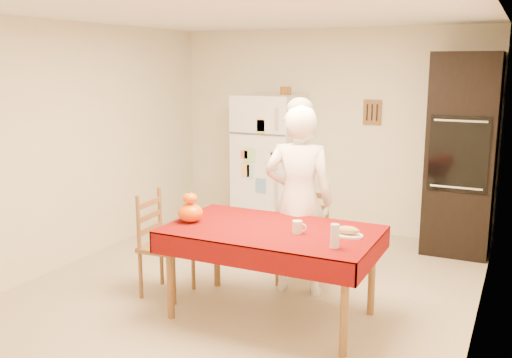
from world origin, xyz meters
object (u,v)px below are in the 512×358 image
Objects in this scene: oven_cabinet at (462,155)px; dining_table at (272,237)px; pumpkin_lower at (190,213)px; chair_far at (305,231)px; chair_left at (160,240)px; refrigerator at (269,163)px; coffee_mug at (297,227)px; seated_woman at (299,201)px; wine_glass at (335,236)px; bread_plate at (348,235)px.

dining_table is at bearing -115.92° from oven_cabinet.
pumpkin_lower is (-0.70, -0.11, 0.15)m from dining_table.
chair_far is at bearing 92.28° from dining_table.
oven_cabinet is 3.38m from chair_left.
coffee_mug is at bearing -61.04° from refrigerator.
oven_cabinet is at bearing 1.18° from refrigerator.
seated_woman is at bearing -66.81° from chair_left.
coffee_mug is at bearing 5.10° from pumpkin_lower.
chair_left is at bearing 179.12° from dining_table.
refrigerator is 2.52m from pumpkin_lower.
seated_woman is (0.04, -0.27, 0.36)m from chair_far.
wine_glass is at bearing -102.56° from chair_left.
pumpkin_lower reaches higher than bread_plate.
coffee_mug is 0.40m from bread_plate.
chair_left is 3.96× the size of bread_plate.
bread_plate is (0.62, 0.06, 0.08)m from dining_table.
wine_glass is at bearing -22.17° from dining_table.
chair_left is 1.30m from seated_woman.
oven_cabinet reaches higher than dining_table.
seated_woman reaches higher than chair_far.
dining_table is 9.66× the size of wine_glass.
chair_left reaches higher than wine_glass.
oven_cabinet is 2.73m from dining_table.
coffee_mug is 0.94m from pumpkin_lower.
chair_far is 0.55× the size of seated_woman.
oven_cabinet is at bearing 53.44° from pumpkin_lower.
chair_left is at bearing 162.23° from pumpkin_lower.
pumpkin_lower is 0.89× the size of bread_plate.
wine_glass reaches higher than dining_table.
bread_plate is (1.32, 0.17, -0.07)m from pumpkin_lower.
bread_plate is (0.65, -0.80, 0.26)m from chair_far.
pumpkin_lower is (-0.67, -0.97, 0.33)m from chair_far.
dining_table is 0.73m from pumpkin_lower.
oven_cabinet is at bearing 77.98° from wine_glass.
bread_plate is (0.38, 0.09, -0.04)m from coffee_mug.
refrigerator is at bearing 99.02° from pumpkin_lower.
refrigerator is 1.79× the size of chair_far.
seated_woman reaches higher than dining_table.
refrigerator is at bearing 123.06° from wine_glass.
pumpkin_lower is at bearing -111.59° from chair_left.
oven_cabinet is 2.65m from coffee_mug.
dining_table is 1.13m from chair_left.
dining_table is at bearing 172.46° from coffee_mug.
coffee_mug is (1.35, -0.05, 0.30)m from chair_left.
oven_cabinet is 3.17m from pumpkin_lower.
oven_cabinet is 22.00× the size of coffee_mug.
chair_far reaches higher than wine_glass.
bread_plate is at bearing 13.24° from coffee_mug.
dining_table is 7.08× the size of bread_plate.
coffee_mug reaches higher than dining_table.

